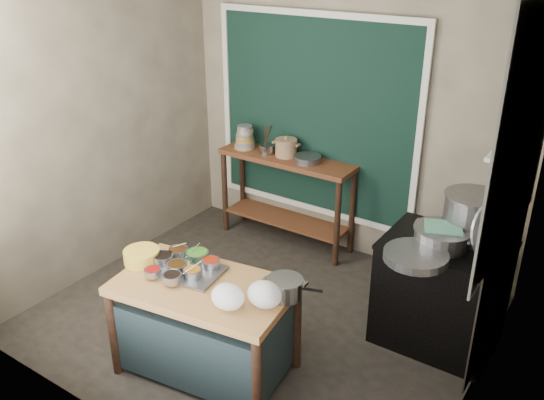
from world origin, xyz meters
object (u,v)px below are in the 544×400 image
Objects in this scene: yellow_basin at (142,256)px; ceramic_crock at (286,149)px; prep_table at (205,328)px; utensil_cup at (267,149)px; stock_pot at (471,216)px; saucepan at (285,288)px; steamer at (442,237)px; back_counter at (286,200)px; condiment_tray at (187,271)px; stove_block at (441,294)px.

yellow_basin is 2.08m from ceramic_crock.
prep_table is at bearing -73.18° from ceramic_crock.
utensil_cup is 2.28m from stock_pot.
steamer reaches higher than saucepan.
back_counter is 2.91× the size of condiment_tray.
ceramic_crock is 2.05m from steamer.
stove_block is 1.39m from saucepan.
back_counter reaches higher than prep_table.
saucepan is 1.27m from steamer.
prep_table is 2.12m from back_counter.
utensil_cup is (-1.38, 1.81, 0.18)m from saucepan.
back_counter is 5.39× the size of yellow_basin.
stove_block is at bearing 35.26° from yellow_basin.
back_counter is 9.29× the size of utensil_cup.
saucepan is at bearing -57.74° from back_counter.
back_counter is at bearing 6.11° from utensil_cup.
condiment_tray is at bearing -140.18° from stove_block.
prep_table is 2.78× the size of stock_pot.
steamer is (1.46, 1.19, 0.19)m from condiment_tray.
ceramic_crock is at bearing 164.45° from stock_pot.
prep_table is at bearing -135.00° from stove_block.
stove_block is 2.00× the size of stock_pot.
utensil_cup is at bearing 107.94° from condiment_tray.
steamer reaches higher than stove_block.
back_counter is at bearing 101.60° from condiment_tray.
stove_block is at bearing 39.82° from condiment_tray.
back_counter is 0.57m from utensil_cup.
steamer is at bearing -117.85° from stock_pot.
ceramic_crock is 0.54× the size of steamer.
saucepan is at bearing -123.90° from steamer.
utensil_cup is at bearing 97.21° from yellow_basin.
ceramic_crock reaches higher than back_counter.
condiment_tray is (0.41, -1.98, 0.29)m from back_counter.
prep_table is 1.84m from stove_block.
saucepan is at bearing 10.84° from yellow_basin.
prep_table is at bearing -135.47° from steamer.
steamer is (1.88, -0.81, -0.08)m from ceramic_crock.
condiment_tray is 1.85× the size of yellow_basin.
back_counter is at bearing 158.98° from stove_block.
prep_table is at bearing -67.62° from utensil_cup.
utensil_cup is (-2.13, 0.71, 0.57)m from stove_block.
condiment_tray is 0.39m from yellow_basin.
yellow_basin is (-1.87, -1.32, 0.38)m from stove_block.
back_counter reaches higher than stove_block.
stock_pot is at bearing -15.16° from back_counter.
ceramic_crock is at bearing 98.73° from prep_table.
yellow_basin is 2.49m from stock_pot.
utensil_cup reaches higher than steamer.
utensil_cup reaches higher than yellow_basin.
utensil_cup is (-0.83, 2.01, 0.62)m from prep_table.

